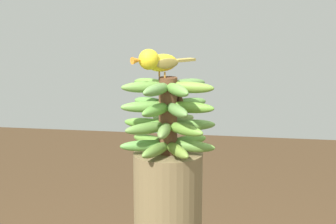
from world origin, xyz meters
TOP-DOWN VIEW (x-y plane):
  - banana_bunch at (-0.00, 0.00)m, footprint 0.29×0.29m
  - perched_bird at (0.01, -0.03)m, footprint 0.17×0.17m

SIDE VIEW (x-z plane):
  - banana_bunch at x=0.00m, z-range 0.95..1.18m
  - perched_bird at x=0.01m, z-range 1.19..1.27m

